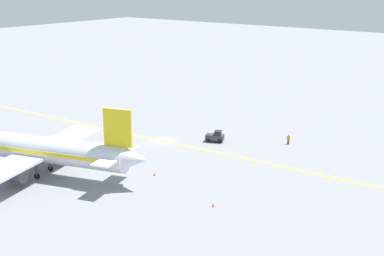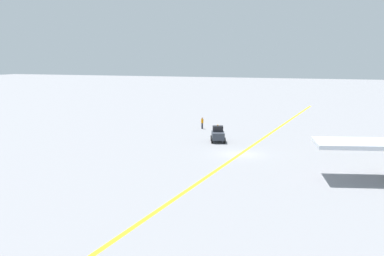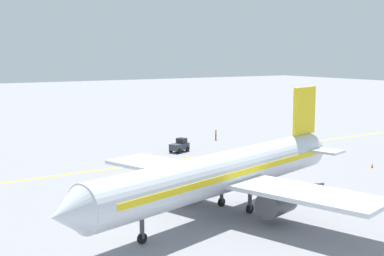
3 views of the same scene
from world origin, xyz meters
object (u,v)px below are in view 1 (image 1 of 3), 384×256
Objects in this scene: airplane_at_gate at (33,149)px; traffic_cone_near_nose at (154,174)px; traffic_cone_mid_apron at (213,205)px; baggage_tug_dark at (215,137)px; ground_crew_worker at (288,139)px.

airplane_at_gate is 63.34× the size of traffic_cone_near_nose.
airplane_at_gate reaches higher than traffic_cone_mid_apron.
airplane_at_gate is 30.40m from baggage_tug_dark.
traffic_cone_near_nose is (-24.41, 8.24, -0.63)m from ground_crew_worker.
traffic_cone_mid_apron is (-3.64, -12.61, 0.00)m from traffic_cone_near_nose.
baggage_tug_dark is 18.42m from traffic_cone_near_nose.
airplane_at_gate is at bearing 157.04° from baggage_tug_dark.
traffic_cone_near_nose is (9.60, -14.09, -3.43)m from airplane_at_gate.
airplane_at_gate is 27.57m from traffic_cone_mid_apron.
ground_crew_worker reaches higher than traffic_cone_near_nose.
baggage_tug_dark reaches higher than traffic_cone_mid_apron.
traffic_cone_near_nose is 1.00× the size of traffic_cone_mid_apron.
baggage_tug_dark reaches higher than ground_crew_worker.
traffic_cone_mid_apron is at bearing -77.40° from airplane_at_gate.
traffic_cone_mid_apron is at bearing -106.10° from traffic_cone_near_nose.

